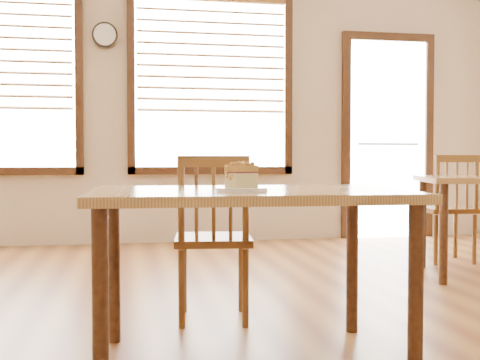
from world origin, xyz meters
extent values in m
plane|color=#C8AF92|center=(0.00, 4.00, 1.50)|extent=(7.00, 0.00, 7.00)
cube|color=#3E2411|center=(-1.06, 3.97, 1.70)|extent=(0.08, 0.06, 1.96)
cube|color=white|center=(0.30, 3.98, 1.70)|extent=(1.60, 0.02, 1.80)
cube|color=#3E2411|center=(0.30, 3.97, 0.76)|extent=(1.76, 0.06, 0.08)
cube|color=#3E2411|center=(-0.54, 3.97, 1.70)|extent=(0.08, 0.06, 1.96)
cube|color=#3E2411|center=(1.14, 3.97, 1.70)|extent=(0.08, 0.06, 1.96)
cube|color=#926222|center=(0.30, 3.94, 2.55)|extent=(1.56, 0.05, 0.03)
cube|color=#926222|center=(0.30, 3.94, 2.43)|extent=(1.56, 0.05, 0.03)
cube|color=#926222|center=(0.30, 3.94, 2.32)|extent=(1.56, 0.05, 0.03)
cube|color=#926222|center=(0.30, 3.94, 2.20)|extent=(1.56, 0.05, 0.03)
cube|color=#926222|center=(0.30, 3.94, 2.09)|extent=(1.56, 0.05, 0.03)
cube|color=#926222|center=(0.30, 3.94, 1.97)|extent=(1.56, 0.05, 0.03)
cube|color=#926222|center=(0.30, 3.94, 1.86)|extent=(1.56, 0.05, 0.03)
cube|color=#926222|center=(0.30, 3.94, 1.74)|extent=(1.56, 0.05, 0.03)
cube|color=#926222|center=(0.30, 3.94, 1.63)|extent=(1.56, 0.05, 0.03)
cube|color=#926222|center=(0.30, 3.94, 1.51)|extent=(1.56, 0.05, 0.03)
cube|color=#926222|center=(0.30, 3.94, 1.39)|extent=(1.56, 0.05, 0.03)
cube|color=white|center=(2.30, 3.98, 1.10)|extent=(0.90, 0.02, 2.20)
cube|color=#3E2411|center=(1.80, 3.97, 1.10)|extent=(0.09, 0.06, 2.20)
cube|color=#3E2411|center=(2.79, 3.97, 1.10)|extent=(0.09, 0.06, 2.20)
cube|color=#3E2411|center=(2.30, 3.97, 2.25)|extent=(1.08, 0.06, 0.09)
cylinder|color=#B2B2B7|center=(2.30, 3.96, 1.05)|extent=(0.72, 0.03, 0.03)
cylinder|color=black|center=(-0.80, 3.96, 2.15)|extent=(0.26, 0.04, 0.26)
cylinder|color=white|center=(-0.80, 3.94, 2.15)|extent=(0.22, 0.01, 0.22)
cube|color=#AB8442|center=(-0.07, 0.16, 0.73)|extent=(1.37, 0.94, 0.04)
cylinder|color=#3E2411|center=(-0.68, -0.19, 0.35)|extent=(0.06, 0.06, 0.71)
cylinder|color=#3E2411|center=(0.51, -0.23, 0.35)|extent=(0.06, 0.06, 0.71)
cylinder|color=#3E2411|center=(-0.65, 0.56, 0.35)|extent=(0.06, 0.06, 0.71)
cylinder|color=#3E2411|center=(0.54, 0.51, 0.35)|extent=(0.06, 0.06, 0.71)
cube|color=brown|center=(-0.12, 0.87, 0.44)|extent=(0.46, 0.46, 0.04)
cylinder|color=brown|center=(0.06, 1.02, 0.20)|extent=(0.04, 0.04, 0.42)
cylinder|color=brown|center=(-0.27, 1.06, 0.20)|extent=(0.04, 0.04, 0.42)
cylinder|color=brown|center=(0.02, 0.69, 0.20)|extent=(0.04, 0.04, 0.42)
cylinder|color=brown|center=(-0.31, 0.73, 0.20)|extent=(0.04, 0.04, 0.42)
cylinder|color=brown|center=(0.02, 0.67, 0.66)|extent=(0.04, 0.04, 0.45)
cylinder|color=brown|center=(-0.31, 0.71, 0.66)|extent=(0.04, 0.04, 0.45)
cube|color=brown|center=(-0.14, 0.69, 0.87)|extent=(0.37, 0.08, 0.06)
cylinder|color=brown|center=(-0.06, 0.68, 0.65)|extent=(0.02, 0.02, 0.39)
cylinder|color=brown|center=(-0.14, 0.69, 0.65)|extent=(0.02, 0.02, 0.39)
cylinder|color=brown|center=(-0.23, 0.70, 0.65)|extent=(0.02, 0.02, 0.39)
cylinder|color=#3E2411|center=(1.60, 1.48, 0.35)|extent=(0.06, 0.06, 0.71)
cylinder|color=#3E2411|center=(1.78, 2.14, 0.35)|extent=(0.06, 0.06, 0.71)
cube|color=brown|center=(2.11, 2.37, 0.45)|extent=(0.45, 0.45, 0.04)
cylinder|color=brown|center=(2.29, 2.52, 0.20)|extent=(0.04, 0.04, 0.43)
cylinder|color=brown|center=(1.96, 2.55, 0.20)|extent=(0.04, 0.04, 0.43)
cylinder|color=brown|center=(2.27, 2.19, 0.20)|extent=(0.04, 0.04, 0.43)
cylinder|color=brown|center=(1.93, 2.21, 0.20)|extent=(0.04, 0.04, 0.43)
cylinder|color=brown|center=(2.27, 2.17, 0.68)|extent=(0.04, 0.04, 0.46)
cylinder|color=brown|center=(1.93, 2.19, 0.68)|extent=(0.04, 0.04, 0.46)
cube|color=brown|center=(2.10, 2.18, 0.88)|extent=(0.38, 0.07, 0.06)
cylinder|color=brown|center=(2.19, 2.17, 0.67)|extent=(0.02, 0.02, 0.40)
cylinder|color=brown|center=(2.10, 2.18, 0.67)|extent=(0.02, 0.02, 0.40)
cylinder|color=brown|center=(2.01, 2.18, 0.67)|extent=(0.02, 0.02, 0.40)
cylinder|color=white|center=(-0.13, 0.00, 0.76)|extent=(0.21, 0.21, 0.02)
cylinder|color=white|center=(-0.13, 0.00, 0.75)|extent=(0.14, 0.14, 0.01)
cube|color=#CCBD73|center=(-0.13, 0.00, 0.80)|extent=(0.13, 0.12, 0.06)
cube|color=#471424|center=(-0.13, 0.00, 0.83)|extent=(0.13, 0.11, 0.01)
cube|color=#B27438|center=(-0.13, 0.00, 0.84)|extent=(0.13, 0.12, 0.03)
sphere|color=#B27438|center=(-0.15, 0.01, 0.86)|extent=(0.03, 0.03, 0.03)
sphere|color=#B27438|center=(-0.17, -0.01, 0.86)|extent=(0.01, 0.01, 0.01)
sphere|color=#B27438|center=(-0.13, 0.00, 0.86)|extent=(0.02, 0.02, 0.02)
sphere|color=#B27438|center=(-0.12, -0.02, 0.86)|extent=(0.01, 0.01, 0.01)
sphere|color=#B27438|center=(-0.11, 0.03, 0.86)|extent=(0.01, 0.01, 0.01)
sphere|color=#B27438|center=(-0.08, -0.01, 0.86)|extent=(0.02, 0.02, 0.02)
sphere|color=#B27438|center=(-0.13, -0.02, 0.86)|extent=(0.02, 0.02, 0.02)
sphere|color=#B27438|center=(-0.12, -0.01, 0.86)|extent=(0.02, 0.02, 0.02)
sphere|color=#B27438|center=(-0.14, -0.01, 0.86)|extent=(0.02, 0.02, 0.02)
sphere|color=#B27438|center=(-0.12, 0.00, 0.86)|extent=(0.02, 0.02, 0.02)
sphere|color=#B27438|center=(-0.15, -0.04, 0.86)|extent=(0.01, 0.01, 0.01)
sphere|color=#B27438|center=(-0.13, 0.00, 0.86)|extent=(0.02, 0.02, 0.02)
sphere|color=#B27438|center=(-0.15, -0.01, 0.86)|extent=(0.01, 0.01, 0.01)
sphere|color=#B27438|center=(-0.15, -0.01, 0.86)|extent=(0.02, 0.02, 0.02)
sphere|color=#B27438|center=(-0.11, -0.01, 0.86)|extent=(0.02, 0.02, 0.02)
sphere|color=#B27438|center=(-0.14, -0.04, 0.86)|extent=(0.01, 0.01, 0.01)
sphere|color=#B27438|center=(-0.14, 0.01, 0.86)|extent=(0.02, 0.02, 0.02)
sphere|color=#B27438|center=(-0.16, -0.02, 0.86)|extent=(0.01, 0.01, 0.01)
sphere|color=#B27438|center=(-0.10, 0.03, 0.86)|extent=(0.02, 0.02, 0.02)
sphere|color=#B27438|center=(-0.10, 0.01, 0.86)|extent=(0.02, 0.02, 0.02)
sphere|color=#B27438|center=(-0.19, -0.02, 0.85)|extent=(0.01, 0.01, 0.01)
sphere|color=#B27438|center=(-0.18, -0.02, 0.84)|extent=(0.01, 0.01, 0.01)
sphere|color=#B27438|center=(-0.19, -0.01, 0.84)|extent=(0.01, 0.01, 0.01)
sphere|color=#B27438|center=(-0.17, -0.05, 0.85)|extent=(0.02, 0.02, 0.02)
sphere|color=#B27438|center=(-0.18, -0.05, 0.85)|extent=(0.02, 0.02, 0.02)
camera|label=1|loc=(-0.58, -2.37, 0.88)|focal=45.00mm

